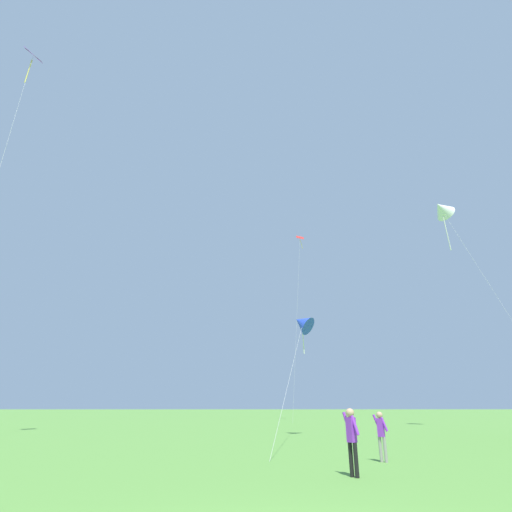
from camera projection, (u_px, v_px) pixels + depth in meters
The scene contains 6 objects.
kite_red_high at pixel (300, 252), 53.36m from camera, with size 2.70×4.39×23.62m.
kite_purple_streamer at pixel (29, 71), 26.53m from camera, with size 3.57×5.66×24.77m.
kite_white_distant at pixel (442, 209), 36.83m from camera, with size 4.58×7.21×19.85m.
kite_blue_delta at pixel (302, 323), 25.61m from camera, with size 3.64×11.88×7.48m.
person_foreground_watcher at pixel (381, 431), 13.10m from camera, with size 0.43×0.36×1.52m.
person_in_red_shirt at pixel (352, 435), 10.44m from camera, with size 0.37×0.48×1.64m.
Camera 1 is at (-0.63, -5.18, 1.71)m, focal length 27.97 mm.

